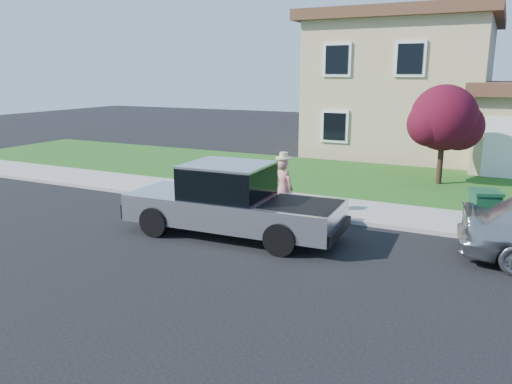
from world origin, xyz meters
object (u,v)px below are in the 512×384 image
Objects in this scene: woman at (283,187)px; trash_bin at (484,211)px; ornamental_tree at (445,121)px; pickup_truck at (232,202)px.

woman is 5.19m from trash_bin.
woman is 7.29m from ornamental_tree.
pickup_truck is 9.30m from ornamental_tree.
pickup_truck is at bearing -174.81° from trash_bin.
ornamental_tree is 3.31× the size of trash_bin.
pickup_truck is 5.29× the size of trash_bin.
woman is 1.75× the size of trash_bin.
ornamental_tree is at bearing 61.40° from pickup_truck.
woman is (0.53, 2.02, 0.03)m from pickup_truck.
woman reaches higher than pickup_truck.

